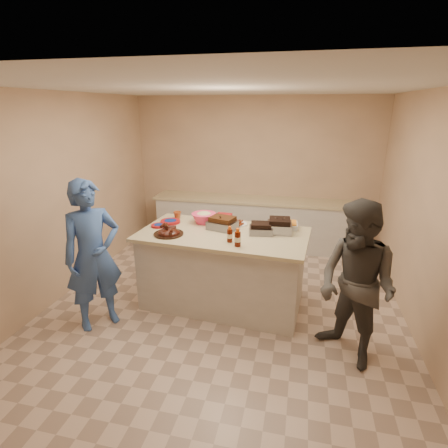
% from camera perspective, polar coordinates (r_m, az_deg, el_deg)
% --- Properties ---
extents(room, '(4.50, 5.00, 2.70)m').
position_cam_1_polar(room, '(4.77, 0.13, -13.01)').
color(room, '#D1AB86').
rests_on(room, ground).
extents(back_counter, '(3.60, 0.64, 0.90)m').
position_cam_1_polar(back_counter, '(6.56, 4.36, 0.33)').
color(back_counter, beige).
rests_on(back_counter, ground).
extents(island, '(2.18, 1.27, 1.00)m').
position_cam_1_polar(island, '(4.83, -0.13, -12.60)').
color(island, beige).
rests_on(island, ground).
extents(rib_platter, '(0.44, 0.44, 0.15)m').
position_cam_1_polar(rib_platter, '(4.39, -9.01, -1.71)').
color(rib_platter, '#3E120A').
rests_on(rib_platter, island).
extents(pulled_pork_tray, '(0.41, 0.35, 0.11)m').
position_cam_1_polar(pulled_pork_tray, '(4.53, -0.26, -0.82)').
color(pulled_pork_tray, '#47230F').
rests_on(pulled_pork_tray, island).
extents(brisket_tray, '(0.32, 0.27, 0.09)m').
position_cam_1_polar(brisket_tray, '(4.40, 6.01, -1.54)').
color(brisket_tray, black).
rests_on(brisket_tray, island).
extents(roasting_pan, '(0.33, 0.33, 0.12)m').
position_cam_1_polar(roasting_pan, '(4.47, 9.00, -1.31)').
color(roasting_pan, gray).
rests_on(roasting_pan, island).
extents(coleslaw_bowl, '(0.36, 0.36, 0.23)m').
position_cam_1_polar(coleslaw_bowl, '(4.78, -3.27, 0.19)').
color(coleslaw_bowl, '#F53768').
rests_on(coleslaw_bowl, island).
extents(sausage_plate, '(0.36, 0.36, 0.05)m').
position_cam_1_polar(sausage_plate, '(4.72, 2.17, -0.03)').
color(sausage_plate, silver).
rests_on(sausage_plate, island).
extents(mac_cheese_dish, '(0.35, 0.26, 0.09)m').
position_cam_1_polar(mac_cheese_dish, '(4.65, 9.81, -0.60)').
color(mac_cheese_dish, orange).
rests_on(mac_cheese_dish, island).
extents(bbq_bottle_a, '(0.08, 0.08, 0.21)m').
position_cam_1_polar(bbq_bottle_a, '(3.99, 2.22, -3.60)').
color(bbq_bottle_a, '#430E03').
rests_on(bbq_bottle_a, island).
extents(bbq_bottle_b, '(0.07, 0.07, 0.19)m').
position_cam_1_polar(bbq_bottle_b, '(4.11, 0.93, -2.92)').
color(bbq_bottle_b, '#430E03').
rests_on(bbq_bottle_b, island).
extents(mustard_bottle, '(0.04, 0.04, 0.11)m').
position_cam_1_polar(mustard_bottle, '(4.53, -1.79, -0.83)').
color(mustard_bottle, '#F8C000').
rests_on(mustard_bottle, island).
extents(sauce_bowl, '(0.13, 0.05, 0.13)m').
position_cam_1_polar(sauce_bowl, '(4.56, 0.25, -0.67)').
color(sauce_bowl, silver).
rests_on(sauce_bowl, island).
extents(plate_stack_large, '(0.29, 0.29, 0.03)m').
position_cam_1_polar(plate_stack_large, '(4.83, -8.73, 0.21)').
color(plate_stack_large, maroon).
rests_on(plate_stack_large, island).
extents(plate_stack_small, '(0.21, 0.21, 0.03)m').
position_cam_1_polar(plate_stack_small, '(4.70, -10.63, -0.41)').
color(plate_stack_small, maroon).
rests_on(plate_stack_small, island).
extents(plastic_cup, '(0.12, 0.11, 0.11)m').
position_cam_1_polar(plastic_cup, '(4.99, -7.59, 0.88)').
color(plastic_cup, '#A1491E').
rests_on(plastic_cup, island).
extents(basket_stack, '(0.21, 0.16, 0.10)m').
position_cam_1_polar(basket_stack, '(4.83, -0.02, 0.46)').
color(basket_stack, maroon).
rests_on(basket_stack, island).
extents(guest_blue, '(1.76, 1.66, 0.42)m').
position_cam_1_polar(guest_blue, '(4.68, -19.33, -14.90)').
color(guest_blue, '#395DA7').
rests_on(guest_blue, ground).
extents(guest_gray, '(1.80, 1.76, 0.64)m').
position_cam_1_polar(guest_gray, '(4.14, 19.38, -19.84)').
color(guest_gray, '#4B4844').
rests_on(guest_gray, ground).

